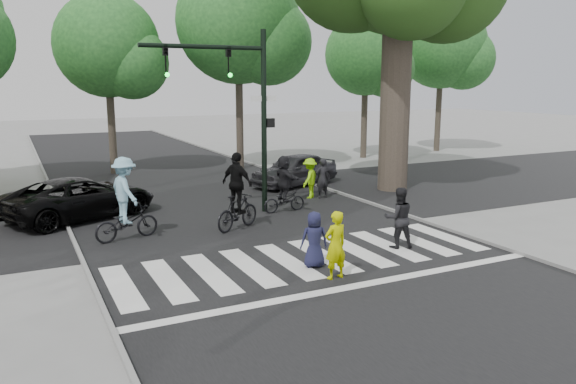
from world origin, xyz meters
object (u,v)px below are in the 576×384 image
at_px(car_grey, 295,170).
at_px(cyclist_right, 284,187).
at_px(traffic_signal, 240,96).
at_px(cyclist_left, 126,204).
at_px(pedestrian_child, 314,240).
at_px(cyclist_mid, 237,198).
at_px(car_suv, 81,198).
at_px(pedestrian_adult, 399,218).
at_px(pedestrian_woman, 335,245).

bearing_deg(car_grey, cyclist_right, -49.23).
height_order(traffic_signal, cyclist_left, traffic_signal).
bearing_deg(car_grey, pedestrian_child, -42.64).
bearing_deg(pedestrian_child, cyclist_mid, -69.19).
height_order(cyclist_right, car_suv, cyclist_right).
xyz_separation_m(pedestrian_adult, car_suv, (-7.15, 7.21, -0.14)).
bearing_deg(pedestrian_child, car_grey, -98.79).
bearing_deg(cyclist_right, pedestrian_child, -108.98).
distance_m(cyclist_mid, cyclist_right, 2.67).
height_order(cyclist_mid, car_grey, cyclist_mid).
xyz_separation_m(cyclist_left, cyclist_mid, (3.19, -0.32, -0.06)).
xyz_separation_m(traffic_signal, cyclist_left, (-4.02, -1.47, -2.89)).
height_order(pedestrian_woman, pedestrian_child, pedestrian_woman).
relative_size(cyclist_mid, cyclist_right, 1.20).
xyz_separation_m(pedestrian_child, car_suv, (-4.38, 7.60, -0.00)).
xyz_separation_m(traffic_signal, car_suv, (-4.86, 1.75, -3.23)).
bearing_deg(traffic_signal, cyclist_left, -159.88).
xyz_separation_m(pedestrian_woman, car_suv, (-4.41, 8.53, -0.10)).
bearing_deg(traffic_signal, car_suv, 160.17).
bearing_deg(car_suv, pedestrian_adult, -159.29).
bearing_deg(cyclist_mid, pedestrian_child, -84.93).
distance_m(car_suv, car_grey, 9.05).
relative_size(cyclist_mid, car_grey, 0.57).
relative_size(cyclist_left, car_grey, 0.57).
distance_m(pedestrian_woman, cyclist_mid, 5.00).
height_order(traffic_signal, pedestrian_adult, traffic_signal).
bearing_deg(cyclist_right, traffic_signal, 165.76).
bearing_deg(cyclist_mid, car_grey, 49.66).
xyz_separation_m(pedestrian_child, pedestrian_adult, (2.77, 0.39, 0.14)).
bearing_deg(cyclist_left, traffic_signal, 20.12).
xyz_separation_m(pedestrian_woman, cyclist_left, (-3.57, 5.30, 0.23)).
relative_size(pedestrian_woman, cyclist_right, 0.81).
xyz_separation_m(pedestrian_child, cyclist_left, (-3.54, 4.38, 0.34)).
height_order(pedestrian_woman, cyclist_left, cyclist_left).
height_order(pedestrian_woman, car_suv, pedestrian_woman).
distance_m(traffic_signal, car_suv, 6.09).
relative_size(traffic_signal, cyclist_mid, 2.58).
xyz_separation_m(pedestrian_woman, pedestrian_child, (-0.03, 0.92, -0.10)).
xyz_separation_m(pedestrian_adult, cyclist_mid, (-3.13, 3.66, 0.14)).
relative_size(traffic_signal, pedestrian_child, 4.44).
distance_m(pedestrian_adult, cyclist_mid, 4.82).
xyz_separation_m(cyclist_mid, car_grey, (4.78, 5.63, -0.26)).
xyz_separation_m(traffic_signal, pedestrian_adult, (2.29, -5.46, -3.08)).
height_order(traffic_signal, pedestrian_woman, traffic_signal).
xyz_separation_m(pedestrian_child, cyclist_right, (1.89, 5.49, 0.19)).
height_order(traffic_signal, car_grey, traffic_signal).
bearing_deg(car_grey, cyclist_left, -74.42).
relative_size(cyclist_right, car_suv, 0.40).
height_order(cyclist_left, cyclist_mid, cyclist_left).
bearing_deg(car_suv, cyclist_mid, -155.47).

